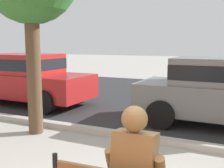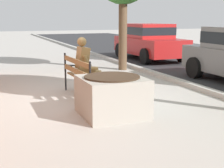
{
  "view_description": "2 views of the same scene",
  "coord_description": "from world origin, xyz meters",
  "px_view_note": "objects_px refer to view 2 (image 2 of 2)",
  "views": [
    {
      "loc": [
        0.45,
        -2.1,
        1.87
      ],
      "look_at": [
        -2.73,
        4.64,
        0.8
      ],
      "focal_mm": 44.97,
      "sensor_mm": 36.0,
      "label": 1
    },
    {
      "loc": [
        6.86,
        -2.1,
        1.8
      ],
      "look_at": [
        1.46,
        0.05,
        0.6
      ],
      "focal_mm": 51.19,
      "sensor_mm": 36.0,
      "label": 2
    }
  ],
  "objects_px": {
    "park_bench": "(83,74)",
    "parked_car_red": "(149,40)",
    "concrete_planter": "(112,96)",
    "bronze_statue_seated": "(89,67)"
  },
  "relations": [
    {
      "from": "park_bench",
      "to": "bronze_statue_seated",
      "type": "distance_m",
      "value": 0.35
    },
    {
      "from": "bronze_statue_seated",
      "to": "park_bench",
      "type": "bearing_deg",
      "value": -41.34
    },
    {
      "from": "bronze_statue_seated",
      "to": "parked_car_red",
      "type": "relative_size",
      "value": 0.33
    },
    {
      "from": "bronze_statue_seated",
      "to": "parked_car_red",
      "type": "xyz_separation_m",
      "value": [
        -5.38,
        4.48,
        0.17
      ]
    },
    {
      "from": "parked_car_red",
      "to": "concrete_planter",
      "type": "bearing_deg",
      "value": -32.64
    },
    {
      "from": "park_bench",
      "to": "parked_car_red",
      "type": "relative_size",
      "value": 0.44
    },
    {
      "from": "park_bench",
      "to": "concrete_planter",
      "type": "relative_size",
      "value": 1.59
    },
    {
      "from": "concrete_planter",
      "to": "parked_car_red",
      "type": "distance_m",
      "value": 8.52
    },
    {
      "from": "concrete_planter",
      "to": "parked_car_red",
      "type": "bearing_deg",
      "value": 147.36
    },
    {
      "from": "bronze_statue_seated",
      "to": "concrete_planter",
      "type": "xyz_separation_m",
      "value": [
        1.79,
        -0.11,
        -0.29
      ]
    }
  ]
}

